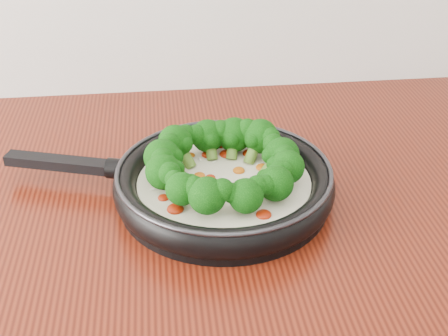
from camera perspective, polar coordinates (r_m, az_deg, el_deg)
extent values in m
cylinder|color=black|center=(0.82, 0.00, -2.67)|extent=(0.35, 0.35, 0.01)
torus|color=black|center=(0.81, 0.00, -1.39)|extent=(0.37, 0.37, 0.03)
torus|color=#2D2D33|center=(0.80, 0.00, -0.18)|extent=(0.36, 0.36, 0.01)
cube|color=black|center=(0.87, -14.83, 0.43)|extent=(0.17, 0.07, 0.01)
cylinder|color=black|center=(0.84, -10.06, -0.07)|extent=(0.03, 0.04, 0.03)
cylinder|color=white|center=(0.81, 0.00, -1.77)|extent=(0.29, 0.29, 0.02)
ellipsoid|color=#A32007|center=(0.86, 2.39, 1.38)|extent=(0.02, 0.02, 0.01)
ellipsoid|color=#A32007|center=(0.74, 3.77, -4.42)|extent=(0.03, 0.03, 0.01)
ellipsoid|color=#CD5D0D|center=(0.82, 1.41, -0.25)|extent=(0.02, 0.02, 0.01)
ellipsoid|color=#A32007|center=(0.79, -1.88, -1.69)|extent=(0.02, 0.02, 0.01)
ellipsoid|color=#A32007|center=(0.75, -4.62, -3.90)|extent=(0.03, 0.03, 0.01)
ellipsoid|color=#CD5D0D|center=(0.80, 1.93, -1.47)|extent=(0.03, 0.03, 0.01)
ellipsoid|color=#A32007|center=(0.86, -1.56, 1.26)|extent=(0.02, 0.02, 0.01)
ellipsoid|color=#A32007|center=(0.77, -1.32, -2.63)|extent=(0.03, 0.03, 0.01)
ellipsoid|color=#CD5D0D|center=(0.83, 3.63, 0.05)|extent=(0.02, 0.02, 0.01)
ellipsoid|color=#A32007|center=(0.76, -1.92, -3.46)|extent=(0.03, 0.03, 0.01)
ellipsoid|color=#A32007|center=(0.85, -5.01, 0.73)|extent=(0.02, 0.02, 0.01)
ellipsoid|color=#CD5D0D|center=(0.86, -3.19, 1.21)|extent=(0.02, 0.02, 0.01)
ellipsoid|color=#A32007|center=(0.89, -0.28, 2.23)|extent=(0.03, 0.03, 0.01)
ellipsoid|color=#A32007|center=(0.77, 1.64, -2.79)|extent=(0.02, 0.02, 0.01)
ellipsoid|color=#CD5D0D|center=(0.77, 2.65, -2.52)|extent=(0.02, 0.02, 0.01)
ellipsoid|color=#A32007|center=(0.86, 0.25, 1.31)|extent=(0.02, 0.02, 0.01)
ellipsoid|color=#A32007|center=(0.80, 3.69, -1.57)|extent=(0.03, 0.03, 0.01)
ellipsoid|color=#CD5D0D|center=(0.77, -4.91, -2.60)|extent=(0.02, 0.02, 0.01)
ellipsoid|color=#A32007|center=(0.81, -1.30, -0.92)|extent=(0.02, 0.02, 0.01)
ellipsoid|color=#A32007|center=(0.77, -5.74, -2.82)|extent=(0.02, 0.02, 0.01)
ellipsoid|color=#CD5D0D|center=(0.81, -2.34, -0.74)|extent=(0.02, 0.02, 0.01)
ellipsoid|color=white|center=(0.81, 0.05, -0.92)|extent=(0.01, 0.01, 0.00)
ellipsoid|color=white|center=(0.80, 0.15, -1.28)|extent=(0.01, 0.01, 0.00)
ellipsoid|color=white|center=(0.86, -0.05, 1.07)|extent=(0.01, 0.01, 0.00)
ellipsoid|color=white|center=(0.85, -0.92, 0.59)|extent=(0.01, 0.01, 0.00)
ellipsoid|color=white|center=(0.80, 0.45, -1.29)|extent=(0.01, 0.01, 0.00)
ellipsoid|color=white|center=(0.77, -4.09, -2.91)|extent=(0.01, 0.01, 0.00)
ellipsoid|color=white|center=(0.81, 3.11, -1.03)|extent=(0.01, 0.01, 0.00)
ellipsoid|color=white|center=(0.84, 4.50, 0.48)|extent=(0.01, 0.01, 0.00)
ellipsoid|color=white|center=(0.79, -5.14, -1.82)|extent=(0.01, 0.01, 0.00)
ellipsoid|color=white|center=(0.84, 3.43, 0.33)|extent=(0.01, 0.01, 0.00)
ellipsoid|color=white|center=(0.77, -6.06, -2.79)|extent=(0.01, 0.01, 0.00)
ellipsoid|color=white|center=(0.84, 3.24, 0.35)|extent=(0.01, 0.01, 0.00)
ellipsoid|color=white|center=(0.77, -2.22, -2.46)|extent=(0.00, 0.01, 0.00)
ellipsoid|color=white|center=(0.86, -3.04, 1.05)|extent=(0.01, 0.01, 0.00)
ellipsoid|color=white|center=(0.79, -6.75, -2.02)|extent=(0.01, 0.00, 0.00)
ellipsoid|color=white|center=(0.79, -2.83, -1.84)|extent=(0.01, 0.01, 0.00)
ellipsoid|color=white|center=(0.79, -0.51, -1.77)|extent=(0.01, 0.01, 0.00)
ellipsoid|color=white|center=(0.79, -4.83, -1.73)|extent=(0.01, 0.01, 0.00)
ellipsoid|color=white|center=(0.79, -1.65, -1.90)|extent=(0.01, 0.01, 0.00)
ellipsoid|color=white|center=(0.80, 1.29, -1.25)|extent=(0.01, 0.01, 0.00)
ellipsoid|color=white|center=(0.85, -5.43, 0.61)|extent=(0.01, 0.01, 0.00)
ellipsoid|color=white|center=(0.79, 2.58, -1.87)|extent=(0.01, 0.01, 0.00)
ellipsoid|color=white|center=(0.85, -2.30, 0.84)|extent=(0.01, 0.01, 0.00)
cylinder|color=olive|center=(0.79, 4.72, -0.82)|extent=(0.03, 0.02, 0.04)
sphere|color=black|center=(0.78, 6.02, 0.10)|extent=(0.06, 0.06, 0.04)
sphere|color=black|center=(0.79, 5.75, 1.20)|extent=(0.03, 0.03, 0.03)
sphere|color=black|center=(0.76, 5.67, -0.16)|extent=(0.03, 0.03, 0.03)
sphere|color=black|center=(0.78, 4.83, 0.32)|extent=(0.03, 0.03, 0.02)
cylinder|color=olive|center=(0.82, 4.38, 0.18)|extent=(0.03, 0.02, 0.03)
sphere|color=black|center=(0.81, 5.48, 1.24)|extent=(0.06, 0.06, 0.05)
sphere|color=black|center=(0.82, 4.71, 2.23)|extent=(0.04, 0.04, 0.03)
sphere|color=black|center=(0.79, 5.71, 0.92)|extent=(0.04, 0.04, 0.03)
sphere|color=black|center=(0.81, 4.41, 1.20)|extent=(0.03, 0.03, 0.02)
cylinder|color=olive|center=(0.84, 2.74, 1.54)|extent=(0.03, 0.03, 0.04)
sphere|color=black|center=(0.85, 3.46, 3.02)|extent=(0.06, 0.06, 0.05)
sphere|color=black|center=(0.85, 2.24, 3.67)|extent=(0.04, 0.04, 0.03)
sphere|color=black|center=(0.83, 4.37, 2.89)|extent=(0.04, 0.04, 0.03)
sphere|color=black|center=(0.83, 2.83, 2.71)|extent=(0.03, 0.03, 0.02)
cylinder|color=olive|center=(0.85, 0.80, 1.78)|extent=(0.02, 0.03, 0.03)
sphere|color=black|center=(0.86, 0.99, 3.17)|extent=(0.06, 0.06, 0.05)
sphere|color=black|center=(0.85, -0.30, 3.54)|extent=(0.04, 0.04, 0.03)
sphere|color=black|center=(0.85, 2.19, 3.27)|extent=(0.04, 0.04, 0.03)
sphere|color=black|center=(0.84, 0.80, 2.77)|extent=(0.03, 0.03, 0.02)
cylinder|color=olive|center=(0.85, -1.24, 1.70)|extent=(0.02, 0.03, 0.03)
sphere|color=black|center=(0.86, -1.54, 3.06)|extent=(0.06, 0.06, 0.05)
sphere|color=black|center=(0.85, -2.61, 3.16)|extent=(0.04, 0.04, 0.03)
sphere|color=black|center=(0.86, -0.33, 3.43)|extent=(0.03, 0.03, 0.03)
sphere|color=black|center=(0.84, -1.25, 2.67)|extent=(0.03, 0.03, 0.02)
cylinder|color=olive|center=(0.83, -3.66, 1.09)|extent=(0.03, 0.03, 0.04)
sphere|color=black|center=(0.83, -4.62, 2.48)|extent=(0.06, 0.06, 0.05)
sphere|color=black|center=(0.82, -5.18, 2.33)|extent=(0.04, 0.04, 0.03)
sphere|color=black|center=(0.84, -3.65, 3.20)|extent=(0.04, 0.04, 0.03)
sphere|color=black|center=(0.82, -3.77, 2.26)|extent=(0.03, 0.03, 0.02)
cylinder|color=olive|center=(0.81, -4.63, -0.06)|extent=(0.03, 0.02, 0.03)
sphere|color=black|center=(0.80, -5.87, 1.02)|extent=(0.06, 0.06, 0.05)
sphere|color=black|center=(0.78, -5.81, 0.78)|extent=(0.04, 0.04, 0.03)
sphere|color=black|center=(0.81, -5.35, 1.98)|extent=(0.04, 0.04, 0.03)
sphere|color=black|center=(0.80, -4.74, 1.06)|extent=(0.03, 0.03, 0.02)
cylinder|color=olive|center=(0.79, -4.56, -1.12)|extent=(0.03, 0.02, 0.03)
sphere|color=black|center=(0.78, -5.75, -0.35)|extent=(0.06, 0.06, 0.05)
sphere|color=black|center=(0.76, -5.15, -0.50)|extent=(0.04, 0.04, 0.03)
sphere|color=black|center=(0.79, -5.73, 0.66)|extent=(0.03, 0.03, 0.03)
sphere|color=black|center=(0.78, -4.58, -0.08)|extent=(0.03, 0.03, 0.02)
cylinder|color=olive|center=(0.75, -3.08, -2.46)|extent=(0.03, 0.03, 0.03)
sphere|color=black|center=(0.74, -3.98, -1.98)|extent=(0.05, 0.05, 0.04)
sphere|color=black|center=(0.73, -2.80, -1.73)|extent=(0.03, 0.03, 0.03)
sphere|color=black|center=(0.74, -4.70, -1.11)|extent=(0.03, 0.03, 0.02)
sphere|color=black|center=(0.74, -3.15, -1.33)|extent=(0.03, 0.03, 0.02)
cylinder|color=olive|center=(0.74, -1.24, -2.97)|extent=(0.03, 0.04, 0.04)
sphere|color=black|center=(0.72, -1.61, -2.63)|extent=(0.06, 0.06, 0.05)
sphere|color=black|center=(0.72, -0.16, -2.10)|extent=(0.04, 0.04, 0.03)
sphere|color=black|center=(0.72, -2.86, -1.93)|extent=(0.03, 0.03, 0.03)
sphere|color=black|center=(0.73, -1.27, -1.82)|extent=(0.03, 0.03, 0.02)
cylinder|color=olive|center=(0.75, 1.63, -2.96)|extent=(0.02, 0.03, 0.03)
sphere|color=black|center=(0.73, 2.08, -2.65)|extent=(0.05, 0.05, 0.04)
sphere|color=black|center=(0.73, 3.13, -1.72)|extent=(0.03, 0.03, 0.03)
sphere|color=black|center=(0.72, 0.78, -2.38)|extent=(0.03, 0.03, 0.03)
sphere|color=black|center=(0.74, 1.63, -1.87)|extent=(0.03, 0.03, 0.02)
cylinder|color=olive|center=(0.77, 3.87, -2.02)|extent=(0.03, 0.03, 0.03)
sphere|color=black|center=(0.75, 4.91, -1.47)|extent=(0.06, 0.06, 0.05)
sphere|color=black|center=(0.76, 5.28, -0.33)|extent=(0.04, 0.04, 0.03)
sphere|color=black|center=(0.74, 3.98, -1.59)|extent=(0.03, 0.03, 0.03)
sphere|color=black|center=(0.76, 3.88, -0.95)|extent=(0.03, 0.03, 0.02)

